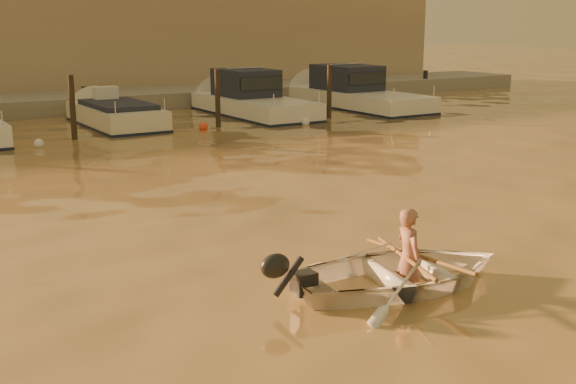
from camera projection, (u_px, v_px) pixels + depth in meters
ground_plane at (337, 258)px, 11.25m from camera, size 160.00×160.00×0.00m
dinghy at (402, 273)px, 10.00m from camera, size 3.48×2.73×0.65m
person at (409, 258)px, 9.99m from camera, size 0.42×0.57×1.42m
outboard_motor at (303, 282)px, 9.43m from camera, size 0.95×0.54×0.70m
oar_port at (418, 256)px, 10.05m from camera, size 0.16×2.10×0.13m
oar_starboard at (405, 257)px, 9.97m from camera, size 0.75×2.00×0.13m
moored_boat_3 at (116, 119)px, 25.40m from camera, size 2.08×5.99×0.95m
moored_boat_4 at (254, 99)px, 28.16m from camera, size 2.38×7.30×1.75m
moored_boat_5 at (357, 93)px, 30.74m from camera, size 2.52×8.36×1.75m
piling_2 at (73, 110)px, 22.35m from camera, size 0.18×0.18×2.20m
piling_3 at (218, 101)px, 24.91m from camera, size 0.18×0.18×2.20m
piling_4 at (329, 94)px, 27.32m from camera, size 0.18×0.18×2.20m
fender_c at (39, 144)px, 21.09m from camera, size 0.30×0.30×0.30m
fender_d at (203, 127)px, 24.51m from camera, size 0.30×0.30×0.30m
fender_e at (306, 122)px, 25.67m from camera, size 0.30×0.30×0.30m
quay at (26, 109)px, 29.00m from camera, size 52.00×4.00×1.00m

